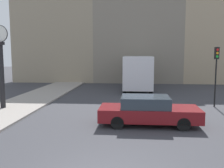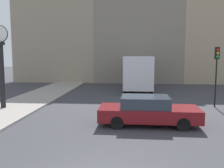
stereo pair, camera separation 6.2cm
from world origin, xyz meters
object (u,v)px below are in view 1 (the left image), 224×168
sedan_car (148,111)px  traffic_light_far (216,64)px  street_clock (1,66)px  bus_distant (137,71)px

sedan_car → traffic_light_far: bearing=45.1°
traffic_light_far → street_clock: 13.32m
traffic_light_far → street_clock: bearing=-171.8°
sedan_car → bus_distant: bus_distant is taller
sedan_car → traffic_light_far: (4.50, 4.53, 2.04)m
sedan_car → street_clock: size_ratio=0.95×
bus_distant → street_clock: bearing=-132.0°
sedan_car → street_clock: street_clock is taller
street_clock → sedan_car: bearing=-16.9°
sedan_car → street_clock: bearing=163.1°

